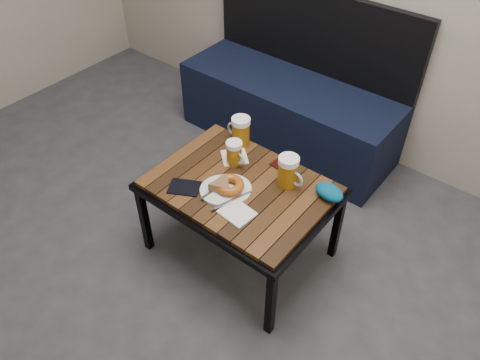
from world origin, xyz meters
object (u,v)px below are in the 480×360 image
Objects in this scene: beer_mug_right at (288,171)px; plate_pie at (222,188)px; beer_mug_centre at (234,153)px; knit_pouch at (329,192)px; passport_navy at (184,187)px; beer_mug_left at (240,131)px; cafe_table at (240,191)px; passport_burgundy at (285,163)px; plate_bagel at (230,187)px; bench at (290,105)px.

plate_pie is (-0.20, -0.23, -0.05)m from beer_mug_right.
knit_pouch is (0.48, 0.08, -0.03)m from beer_mug_centre.
beer_mug_right reaches higher than passport_navy.
knit_pouch reaches higher than passport_navy.
beer_mug_right is at bearing 167.60° from beer_mug_left.
knit_pouch reaches higher than cafe_table.
passport_navy is at bearing -149.00° from plate_pie.
passport_burgundy is at bearing 50.12° from beer_mug_centre.
knit_pouch is (0.54, 0.36, 0.03)m from passport_navy.
passport_navy is at bearing -113.68° from passport_burgundy.
cafe_table is 0.25m from beer_mug_right.
beer_mug_centre is 0.63× the size of plate_pie.
plate_pie is (0.16, -0.33, -0.05)m from beer_mug_left.
passport_navy is 0.50m from passport_burgundy.
beer_mug_left is 0.56m from knit_pouch.
beer_mug_centre reaches higher than passport_navy.
plate_bagel is at bearing 47.82° from plate_pie.
plate_pie is at bearing -100.74° from passport_burgundy.
bench reaches higher than plate_bagel.
beer_mug_centre is 0.21m from plate_pie.
plate_bagel is at bearing -146.80° from knit_pouch.
beer_mug_left reaches higher than cafe_table.
bench reaches higher than passport_navy.
plate_pie is 0.36m from passport_burgundy.
knit_pouch is at bearing 34.30° from plate_pie.
passport_navy is 0.65m from knit_pouch.
plate_pie is at bearing -132.18° from plate_bagel.
bench is 7.06× the size of plate_pie.
plate_pie is 1.41× the size of passport_navy.
beer_mug_left is 0.36m from plate_bagel.
beer_mug_right is at bearing 48.16° from plate_bagel.
beer_mug_left is 0.76× the size of plate_pie.
beer_mug_left is 1.19× the size of passport_burgundy.
bench is 1.07m from knit_pouch.
passport_navy is at bearing -136.31° from cafe_table.
beer_mug_right is at bearing -167.34° from knit_pouch.
passport_burgundy is 0.29m from knit_pouch.
plate_pie is at bearing -112.64° from cafe_table.
cafe_table is at bearing -153.03° from knit_pouch.
beer_mug_right is 0.48m from passport_navy.
passport_navy is (-0.35, -0.32, -0.07)m from beer_mug_right.
bench reaches higher than beer_mug_left.
beer_mug_centre is 0.29m from passport_navy.
knit_pouch is (0.55, -0.06, -0.05)m from beer_mug_left.
plate_bagel is (0.18, -0.31, -0.05)m from beer_mug_left.
beer_mug_right is at bearing 103.96° from passport_navy.
cafe_table is at bearing -30.19° from beer_mug_centre.
beer_mug_right is 1.20× the size of passport_burgundy.
knit_pouch is (0.28, -0.07, 0.03)m from passport_burgundy.
beer_mug_centre is at bearing -170.31° from knit_pouch.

